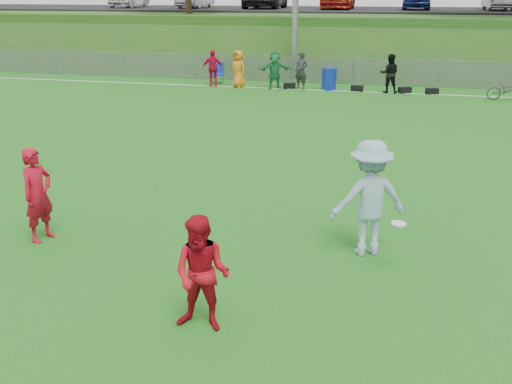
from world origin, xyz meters
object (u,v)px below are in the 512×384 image
(player_red_left, at_px, (38,195))
(frisbee, at_px, (399,224))
(player_red_center, at_px, (202,274))
(player_blue, at_px, (369,198))
(bicycle, at_px, (508,90))
(recycling_bin, at_px, (329,79))

(player_red_left, bearing_deg, frisbee, -74.83)
(player_red_center, height_order, frisbee, player_red_center)
(player_blue, height_order, bicycle, player_blue)
(player_red_center, bearing_deg, recycling_bin, 93.23)
(player_red_center, distance_m, recycling_bin, 19.95)
(player_red_left, height_order, bicycle, player_red_left)
(player_blue, bearing_deg, recycling_bin, -106.11)
(player_red_center, relative_size, recycling_bin, 1.64)
(frisbee, bearing_deg, player_red_left, -178.81)
(player_blue, bearing_deg, bicycle, -131.78)
(player_blue, xyz_separation_m, frisbee, (0.50, -0.64, -0.15))
(player_red_left, relative_size, recycling_bin, 1.75)
(player_red_left, distance_m, bicycle, 19.96)
(bicycle, bearing_deg, recycling_bin, 80.93)
(player_red_left, distance_m, frisbee, 6.32)
(player_blue, height_order, frisbee, player_blue)
(player_blue, height_order, recycling_bin, player_blue)
(player_red_center, bearing_deg, player_blue, 56.72)
(recycling_bin, xyz_separation_m, bicycle, (7.50, -1.04, -0.06))
(player_red_center, relative_size, bicycle, 0.97)
(recycling_bin, bearing_deg, bicycle, -7.90)
(recycling_bin, relative_size, bicycle, 0.59)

